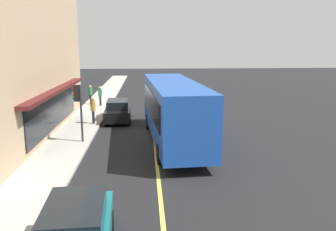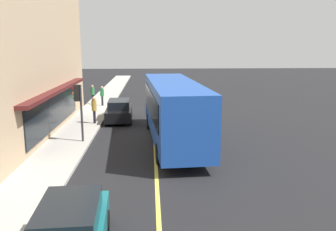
% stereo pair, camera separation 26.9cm
% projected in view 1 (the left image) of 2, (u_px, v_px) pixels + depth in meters
% --- Properties ---
extents(ground, '(120.00, 120.00, 0.00)m').
position_uv_depth(ground, '(154.00, 133.00, 22.25)').
color(ground, black).
extents(sidewalk, '(80.00, 2.51, 0.15)m').
position_uv_depth(sidewalk, '(76.00, 133.00, 21.93)').
color(sidewalk, '#B2ADA3').
rests_on(sidewalk, ground).
extents(lane_centre_stripe, '(36.00, 0.16, 0.01)m').
position_uv_depth(lane_centre_stripe, '(154.00, 133.00, 22.25)').
color(lane_centre_stripe, '#D8D14C').
rests_on(lane_centre_stripe, ground).
extents(bus, '(11.27, 3.25, 3.50)m').
position_uv_depth(bus, '(173.00, 109.00, 19.67)').
color(bus, '#1E4CAD').
rests_on(bus, ground).
extents(traffic_light, '(0.30, 0.52, 3.20)m').
position_uv_depth(traffic_light, '(78.00, 100.00, 19.28)').
color(traffic_light, '#2D2D33').
rests_on(traffic_light, sidewalk).
extents(car_black, '(4.37, 1.99, 1.52)m').
position_uv_depth(car_black, '(118.00, 111.00, 25.65)').
color(car_black, black).
rests_on(car_black, ground).
extents(pedestrian_by_curb, '(0.34, 0.34, 1.73)m').
position_uv_depth(pedestrian_by_curb, '(90.00, 93.00, 32.03)').
color(pedestrian_by_curb, black).
rests_on(pedestrian_by_curb, sidewalk).
extents(pedestrian_waiting, '(0.34, 0.34, 1.85)m').
position_uv_depth(pedestrian_waiting, '(93.00, 107.00, 24.02)').
color(pedestrian_waiting, black).
rests_on(pedestrian_waiting, sidewalk).
extents(pedestrian_at_corner, '(0.34, 0.34, 1.74)m').
position_uv_depth(pedestrian_at_corner, '(100.00, 94.00, 31.03)').
color(pedestrian_at_corner, black).
rests_on(pedestrian_at_corner, sidewalk).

